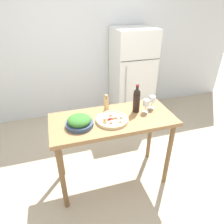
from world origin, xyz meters
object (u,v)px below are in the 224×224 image
at_px(pepper_mill, 106,103).
at_px(salad_bowl, 79,122).
at_px(wine_bottle, 137,100).
at_px(homemade_pizza, 112,120).
at_px(wine_glass_near, 146,103).
at_px(wine_glass_far, 152,100).
at_px(refrigerator, 132,75).

height_order(pepper_mill, salad_bowl, pepper_mill).
xyz_separation_m(wine_bottle, pepper_mill, (-0.32, 0.12, -0.05)).
bearing_deg(homemade_pizza, wine_glass_near, 10.13).
bearing_deg(wine_glass_far, pepper_mill, 169.27).
bearing_deg(wine_glass_near, pepper_mill, 158.90).
bearing_deg(wine_glass_far, wine_glass_near, -149.97).
relative_size(wine_bottle, pepper_mill, 1.61).
height_order(wine_glass_far, homemade_pizza, wine_glass_far).
xyz_separation_m(refrigerator, wine_glass_far, (-0.33, -1.44, 0.22)).
xyz_separation_m(refrigerator, homemade_pizza, (-0.86, -1.57, 0.13)).
xyz_separation_m(refrigerator, wine_bottle, (-0.54, -1.46, 0.26)).
bearing_deg(wine_bottle, pepper_mill, 159.26).
xyz_separation_m(wine_bottle, wine_glass_far, (0.21, 0.02, -0.04)).
height_order(wine_bottle, salad_bowl, wine_bottle).
bearing_deg(pepper_mill, wine_glass_far, -10.73).
xyz_separation_m(wine_glass_near, wine_glass_far, (0.11, 0.06, 0.00)).
relative_size(wine_bottle, wine_glass_near, 2.14).
bearing_deg(pepper_mill, wine_bottle, -20.74).
bearing_deg(refrigerator, wine_glass_far, -102.82).
distance_m(wine_glass_far, salad_bowl, 0.89).
xyz_separation_m(wine_glass_near, salad_bowl, (-0.77, -0.07, -0.06)).
distance_m(wine_glass_near, pepper_mill, 0.45).
bearing_deg(salad_bowl, homemade_pizza, -0.77).
xyz_separation_m(refrigerator, wine_glass_near, (-0.43, -1.50, 0.22)).
relative_size(wine_glass_far, pepper_mill, 0.75).
bearing_deg(wine_glass_near, salad_bowl, -174.70).
bearing_deg(pepper_mill, wine_glass_near, -21.10).
bearing_deg(wine_bottle, salad_bowl, -170.41).
distance_m(refrigerator, salad_bowl, 1.99).
relative_size(wine_bottle, wine_glass_far, 2.14).
relative_size(refrigerator, salad_bowl, 5.76).
bearing_deg(homemade_pizza, pepper_mill, 88.88).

